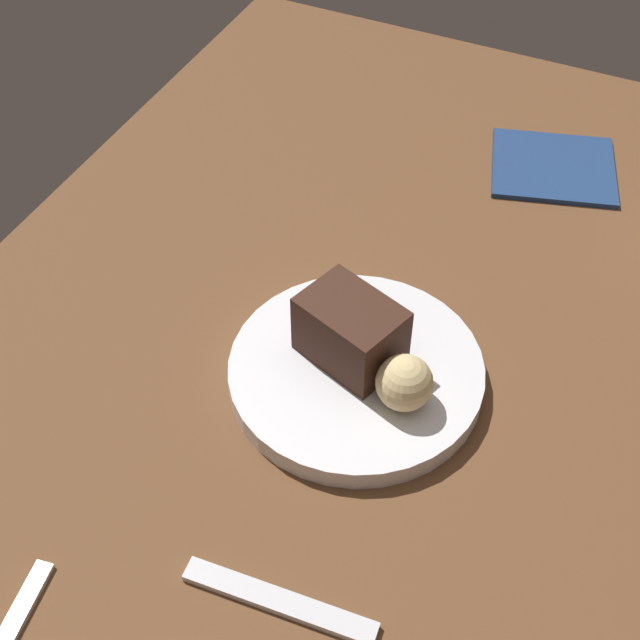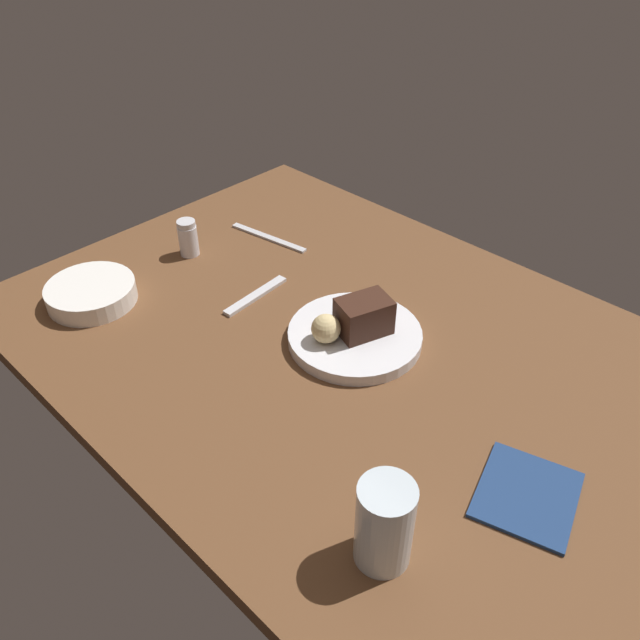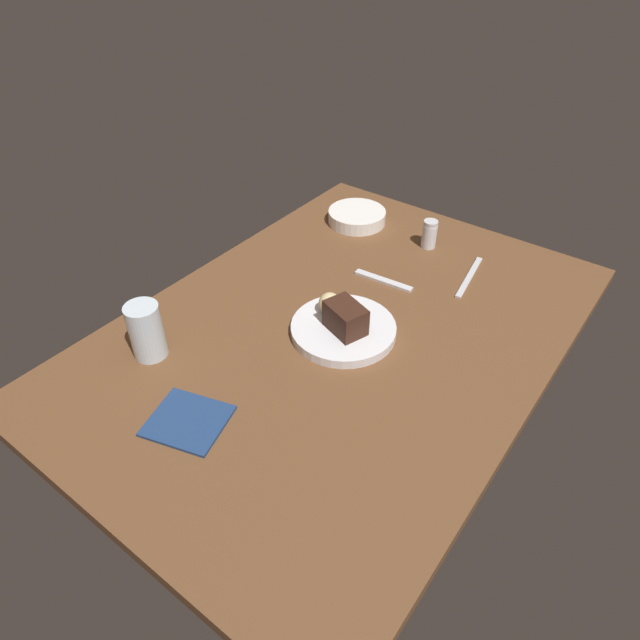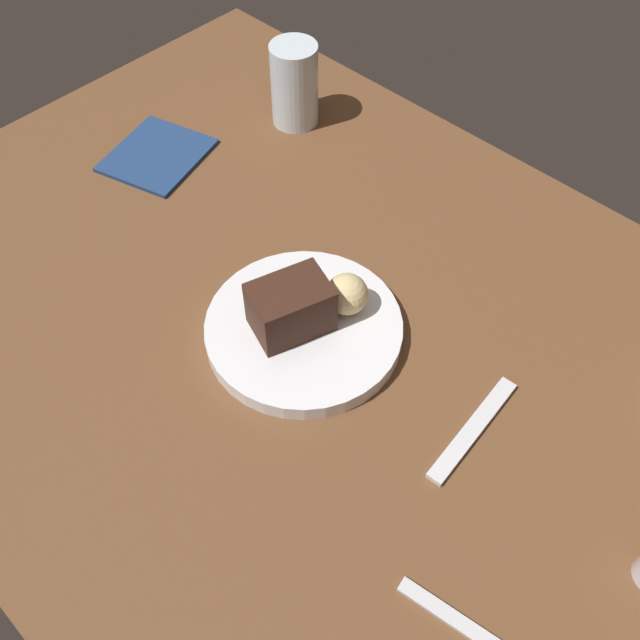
# 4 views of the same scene
# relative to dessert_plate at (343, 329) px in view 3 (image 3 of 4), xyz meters

# --- Properties ---
(dining_table) EXTENTS (1.20, 0.84, 0.03)m
(dining_table) POSITION_rel_dessert_plate_xyz_m (-0.01, -0.01, -0.03)
(dining_table) COLOR brown
(dining_table) RESTS_ON ground
(dessert_plate) EXTENTS (0.23, 0.23, 0.02)m
(dessert_plate) POSITION_rel_dessert_plate_xyz_m (0.00, 0.00, 0.00)
(dessert_plate) COLOR silver
(dessert_plate) RESTS_ON dining_table
(chocolate_cake_slice) EXTENTS (0.09, 0.10, 0.06)m
(chocolate_cake_slice) POSITION_rel_dessert_plate_xyz_m (0.01, 0.01, 0.04)
(chocolate_cake_slice) COLOR #381E14
(chocolate_cake_slice) RESTS_ON dessert_plate
(bread_roll) EXTENTS (0.05, 0.05, 0.05)m
(bread_roll) POSITION_rel_dessert_plate_xyz_m (-0.02, -0.05, 0.03)
(bread_roll) COLOR #DBC184
(bread_roll) RESTS_ON dessert_plate
(salt_shaker) EXTENTS (0.04, 0.04, 0.08)m
(salt_shaker) POSITION_rel_dessert_plate_xyz_m (-0.43, -0.03, 0.03)
(salt_shaker) COLOR silver
(salt_shaker) RESTS_ON dining_table
(water_glass) EXTENTS (0.07, 0.07, 0.12)m
(water_glass) POSITION_rel_dessert_plate_xyz_m (0.29, -0.28, 0.05)
(water_glass) COLOR silver
(water_glass) RESTS_ON dining_table
(side_bowl) EXTENTS (0.16, 0.16, 0.04)m
(side_bowl) POSITION_rel_dessert_plate_xyz_m (-0.42, -0.25, 0.01)
(side_bowl) COLOR white
(side_bowl) RESTS_ON dining_table
(dessert_spoon) EXTENTS (0.03, 0.15, 0.01)m
(dessert_spoon) POSITION_rel_dessert_plate_xyz_m (-0.22, -0.03, -0.01)
(dessert_spoon) COLOR silver
(dessert_spoon) RESTS_ON dining_table
(butter_knife) EXTENTS (0.19, 0.04, 0.01)m
(butter_knife) POSITION_rel_dessert_plate_xyz_m (-0.36, 0.13, -0.01)
(butter_knife) COLOR silver
(butter_knife) RESTS_ON dining_table
(folded_napkin) EXTENTS (0.16, 0.17, 0.01)m
(folded_napkin) POSITION_rel_dessert_plate_xyz_m (0.37, -0.08, -0.01)
(folded_napkin) COLOR navy
(folded_napkin) RESTS_ON dining_table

